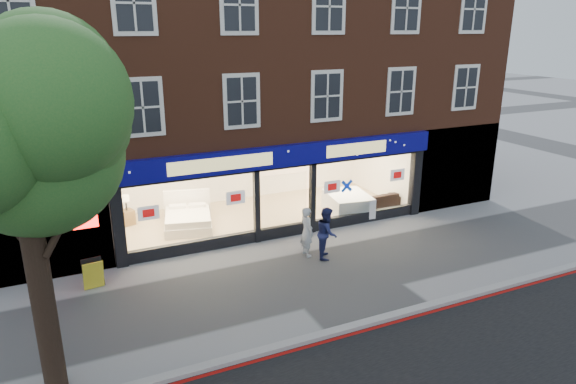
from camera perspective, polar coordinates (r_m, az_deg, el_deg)
ground at (r=15.55m, az=4.43°, el=-8.88°), size 120.00×120.00×0.00m
kerb_line at (r=13.29m, az=11.14°, el=-14.19°), size 60.00×0.10×0.01m
kerb_stone at (r=13.40m, az=10.65°, el=-13.60°), size 60.00×0.25×0.12m
showroom_floor at (r=19.88m, az=-2.94°, el=-2.57°), size 11.00×4.50×0.10m
building at (r=20.21m, az=-5.17°, el=16.90°), size 19.00×8.26×10.30m
street_tree at (r=10.09m, az=-28.18°, el=4.05°), size 4.00×3.20×6.60m
display_bed at (r=18.79m, az=-11.06°, el=-2.93°), size 2.08×2.35×1.14m
bedside_table at (r=19.60m, az=-17.42°, el=-2.70°), size 0.56×0.56×0.55m
mattress_stack at (r=20.01m, az=6.66°, el=-1.25°), size 1.77×2.10×0.75m
sofa at (r=20.90m, az=10.03°, el=-0.85°), size 1.91×0.77×0.55m
a_board at (r=15.45m, az=-20.83°, el=-8.51°), size 0.60×0.42×0.86m
pedestrian_grey at (r=16.30m, az=2.10°, el=-4.41°), size 0.42×0.61×1.62m
pedestrian_blue at (r=16.19m, az=4.35°, el=-4.53°), size 0.94×1.01×1.66m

